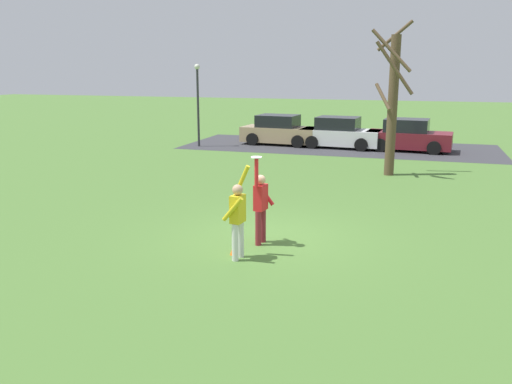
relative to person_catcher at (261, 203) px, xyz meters
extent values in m
plane|color=#4C7533|center=(0.07, 0.48, -0.98)|extent=(120.00, 120.00, 0.00)
cylinder|color=maroon|center=(0.02, 0.13, -0.57)|extent=(0.14, 0.14, 0.82)
cylinder|color=maroon|center=(-0.02, -0.13, -0.57)|extent=(0.14, 0.14, 0.82)
cube|color=red|center=(0.00, 0.00, 0.14)|extent=(0.27, 0.39, 0.60)
sphere|color=tan|center=(0.00, 0.00, 0.55)|extent=(0.23, 0.23, 0.23)
cylinder|color=red|center=(0.03, 0.22, 0.19)|extent=(0.49, 0.16, 0.57)
cylinder|color=red|center=(-0.03, -0.22, 0.77)|extent=(0.09, 0.09, 0.66)
cylinder|color=silver|center=(-0.19, -1.26, -0.57)|extent=(0.14, 0.14, 0.82)
cylinder|color=silver|center=(-0.15, -1.01, -0.57)|extent=(0.14, 0.14, 0.82)
cube|color=gold|center=(-0.17, -1.13, 0.14)|extent=(0.27, 0.39, 0.60)
sphere|color=tan|center=(-0.17, -1.13, 0.55)|extent=(0.23, 0.23, 0.23)
cylinder|color=gold|center=(-0.20, -1.36, 0.19)|extent=(0.49, 0.16, 0.57)
cylinder|color=gold|center=(-0.14, -0.91, 0.74)|extent=(0.36, 0.13, 0.64)
cylinder|color=white|center=(-0.03, -0.22, 1.11)|extent=(0.25, 0.25, 0.02)
cube|color=tan|center=(-3.83, 16.49, -0.43)|extent=(4.23, 2.12, 0.80)
cube|color=black|center=(-3.98, 16.51, 0.29)|extent=(2.22, 1.80, 0.64)
cylinder|color=black|center=(-2.49, 17.30, -0.65)|extent=(0.68, 0.27, 0.66)
cylinder|color=black|center=(-2.63, 15.49, -0.65)|extent=(0.68, 0.27, 0.66)
cylinder|color=black|center=(-5.02, 17.50, -0.65)|extent=(0.68, 0.27, 0.66)
cylinder|color=black|center=(-5.16, 15.69, -0.65)|extent=(0.68, 0.27, 0.66)
cube|color=white|center=(-0.54, 16.24, -0.43)|extent=(4.23, 2.12, 0.80)
cube|color=black|center=(-0.69, 16.25, 0.29)|extent=(2.22, 1.80, 0.64)
cylinder|color=black|center=(0.80, 17.04, -0.65)|extent=(0.68, 0.27, 0.66)
cylinder|color=black|center=(0.66, 15.23, -0.65)|extent=(0.68, 0.27, 0.66)
cylinder|color=black|center=(-1.73, 17.25, -0.65)|extent=(0.68, 0.27, 0.66)
cylinder|color=black|center=(-1.87, 15.43, -0.65)|extent=(0.68, 0.27, 0.66)
cube|color=maroon|center=(2.91, 16.16, -0.43)|extent=(4.23, 2.12, 0.80)
cube|color=black|center=(2.76, 16.17, 0.29)|extent=(2.22, 1.80, 0.64)
cylinder|color=black|center=(4.25, 16.97, -0.65)|extent=(0.68, 0.27, 0.66)
cylinder|color=black|center=(4.10, 15.15, -0.65)|extent=(0.68, 0.27, 0.66)
cylinder|color=black|center=(1.71, 17.17, -0.65)|extent=(0.68, 0.27, 0.66)
cylinder|color=black|center=(1.57, 15.35, -0.65)|extent=(0.68, 0.27, 0.66)
cube|color=#38383D|center=(-0.62, 16.47, -0.98)|extent=(16.15, 6.40, 0.01)
cylinder|color=brown|center=(2.36, 9.46, 1.64)|extent=(0.37, 0.37, 5.25)
cylinder|color=brown|center=(2.01, 9.18, 2.02)|extent=(0.72, 0.86, 0.99)
cylinder|color=brown|center=(2.39, 8.80, 3.06)|extent=(1.44, 0.20, 1.92)
cylinder|color=brown|center=(2.28, 10.07, 4.26)|extent=(1.31, 0.30, 1.16)
cylinder|color=brown|center=(2.25, 8.76, 3.67)|extent=(1.51, 0.37, 1.55)
cylinder|color=#2D2D33|center=(-7.76, 14.47, 1.02)|extent=(0.12, 0.12, 4.00)
sphere|color=silver|center=(-7.76, 14.47, 3.14)|extent=(0.28, 0.28, 0.28)
cone|color=orange|center=(-0.31, -0.89, -0.82)|extent=(0.26, 0.26, 0.32)
camera|label=1|loc=(3.43, -11.45, 3.04)|focal=37.36mm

